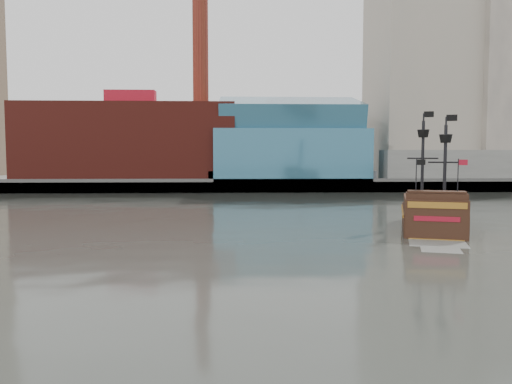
{
  "coord_description": "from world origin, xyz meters",
  "views": [
    {
      "loc": [
        -0.96,
        -30.52,
        6.91
      ],
      "look_at": [
        0.71,
        9.22,
        4.0
      ],
      "focal_mm": 35.0,
      "sensor_mm": 36.0,
      "label": 1
    }
  ],
  "objects": [
    {
      "name": "promenade_far",
      "position": [
        0.0,
        92.0,
        1.0
      ],
      "size": [
        220.0,
        60.0,
        2.0
      ],
      "primitive_type": "cube",
      "color": "slate",
      "rests_on": "ground"
    },
    {
      "name": "ground",
      "position": [
        0.0,
        0.0,
        0.0
      ],
      "size": [
        400.0,
        400.0,
        0.0
      ],
      "primitive_type": "plane",
      "color": "#282A25",
      "rests_on": "ground"
    },
    {
      "name": "pirate_ship",
      "position": [
        17.41,
        15.09,
        1.08
      ],
      "size": [
        9.47,
        16.67,
        11.97
      ],
      "rotation": [
        0.0,
        0.0,
        -0.32
      ],
      "color": "black",
      "rests_on": "ground"
    },
    {
      "name": "seawall",
      "position": [
        0.0,
        62.5,
        1.3
      ],
      "size": [
        220.0,
        1.0,
        2.6
      ],
      "primitive_type": "cube",
      "color": "#4C4C49",
      "rests_on": "ground"
    },
    {
      "name": "skyline",
      "position": [
        5.21,
        84.56,
        24.55
      ],
      "size": [
        149.0,
        45.0,
        62.0
      ],
      "color": "brown",
      "rests_on": "promenade_far"
    }
  ]
}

